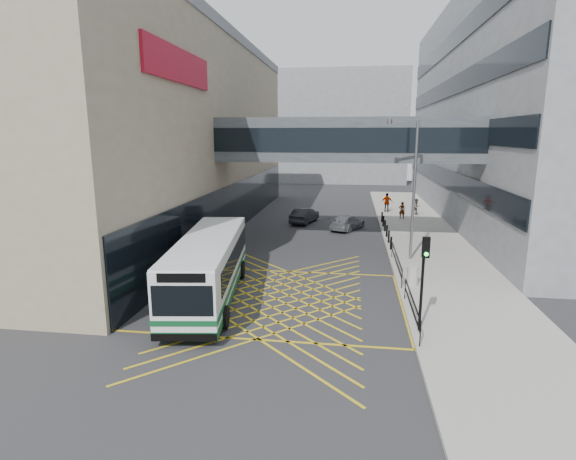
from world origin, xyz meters
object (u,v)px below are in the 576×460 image
at_px(litter_bin, 412,276).
at_px(pedestrian_c, 387,203).
at_px(bus, 209,265).
at_px(car_white, 212,261).
at_px(car_silver, 347,222).
at_px(pedestrian_b, 417,207).
at_px(pedestrian_a, 402,210).
at_px(car_dark, 305,215).
at_px(traffic_light, 424,270).
at_px(street_lamp, 411,182).

relative_size(litter_bin, pedestrian_c, 0.52).
xyz_separation_m(bus, car_white, (-1.23, 4.14, -1.01)).
bearing_deg(car_silver, bus, 93.70).
relative_size(bus, car_white, 2.84).
bearing_deg(pedestrian_b, car_white, -147.27).
height_order(bus, pedestrian_a, bus).
distance_m(car_dark, litter_bin, 18.33).
distance_m(traffic_light, pedestrian_c, 28.75).
relative_size(car_dark, traffic_light, 1.12).
relative_size(pedestrian_a, pedestrian_b, 1.02).
bearing_deg(car_white, traffic_light, 142.12).
bearing_deg(pedestrian_b, traffic_light, -119.20).
height_order(car_white, pedestrian_a, pedestrian_a).
distance_m(car_dark, traffic_light, 23.66).
bearing_deg(street_lamp, traffic_light, -104.73).
xyz_separation_m(pedestrian_b, pedestrian_c, (-2.73, 1.41, 0.17)).
height_order(traffic_light, pedestrian_b, traffic_light).
xyz_separation_m(street_lamp, litter_bin, (-0.32, -5.08, -4.39)).
relative_size(street_lamp, pedestrian_a, 5.39).
bearing_deg(bus, car_dark, 74.58).
xyz_separation_m(traffic_light, litter_bin, (0.40, 5.75, -2.04)).
xyz_separation_m(bus, litter_bin, (10.02, 2.82, -0.98)).
bearing_deg(traffic_light, pedestrian_b, 75.46).
xyz_separation_m(car_white, pedestrian_c, (11.56, 21.62, 0.49)).
relative_size(bus, pedestrian_a, 6.99).
distance_m(car_silver, pedestrian_c, 9.36).
distance_m(car_silver, litter_bin, 14.87).
bearing_deg(car_silver, street_lamp, 136.73).
xyz_separation_m(street_lamp, pedestrian_a, (1.10, 14.13, -4.09)).
relative_size(car_silver, pedestrian_c, 2.20).
xyz_separation_m(pedestrian_a, pedestrian_b, (1.63, 2.32, -0.01)).
distance_m(bus, pedestrian_b, 27.64).
height_order(litter_bin, pedestrian_c, pedestrian_c).
relative_size(bus, traffic_light, 2.86).
height_order(car_dark, litter_bin, car_dark).
distance_m(car_white, pedestrian_b, 24.76).
xyz_separation_m(car_white, litter_bin, (11.25, -1.32, 0.03)).
height_order(car_white, litter_bin, car_white).
xyz_separation_m(car_dark, pedestrian_b, (10.47, 4.78, 0.26)).
bearing_deg(pedestrian_c, car_silver, 71.25).
xyz_separation_m(bus, pedestrian_c, (10.34, 25.76, -0.52)).
xyz_separation_m(car_silver, pedestrian_a, (4.97, 4.77, 0.30)).
bearing_deg(car_dark, car_white, 90.22).
distance_m(pedestrian_b, pedestrian_c, 3.08).
distance_m(traffic_light, litter_bin, 6.12).
bearing_deg(street_lamp, car_dark, 112.66).
bearing_deg(car_white, pedestrian_c, -122.90).
height_order(litter_bin, pedestrian_a, pedestrian_a).
distance_m(car_white, traffic_light, 13.11).
relative_size(bus, street_lamp, 1.30).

